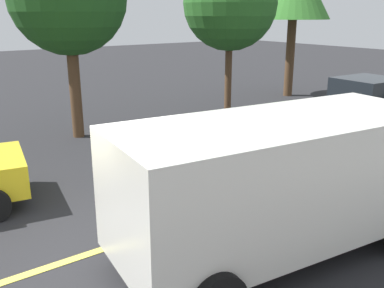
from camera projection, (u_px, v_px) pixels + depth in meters
ground_plane at (96, 252)px, 6.92m from camera, size 80.00×80.00×0.00m
lane_marking_centre at (237, 205)px, 8.59m from camera, size 28.00×0.16×0.01m
white_van at (281, 178)px, 6.58m from camera, size 5.39×2.73×2.20m
car_black_mid_road at (363, 105)px, 13.81m from camera, size 3.94×2.23×1.69m
tree_left_verge at (230, 3)px, 15.29m from camera, size 3.36×3.36×5.68m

